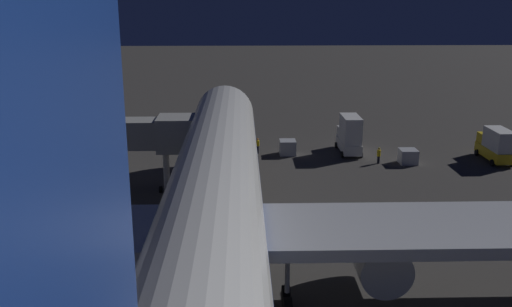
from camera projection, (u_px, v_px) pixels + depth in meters
ground_plane at (221, 225)px, 43.68m from camera, size 320.00×320.00×0.00m
airliner_at_gate at (211, 220)px, 30.68m from camera, size 50.64×62.71×19.18m
jet_bridge at (105, 134)px, 49.16m from camera, size 18.93×3.40×7.06m
cargo_truck_aft at (496, 145)px, 59.98m from camera, size 2.36×5.78×3.63m
catering_truck at (349, 135)px, 62.86m from camera, size 2.36×5.76×4.40m
baggage_container_mid_row at (288, 147)px, 62.74m from camera, size 1.81×1.90×1.64m
baggage_container_far_row at (408, 156)px, 59.41m from camera, size 1.80×1.83×1.54m
ground_crew_near_nose_gear at (379, 155)px, 59.32m from camera, size 0.40×0.40×1.77m
ground_crew_by_tug at (258, 145)px, 63.04m from camera, size 0.40×0.40×1.80m
traffic_cone_nose_port at (246, 157)px, 61.01m from camera, size 0.36×0.36×0.55m
traffic_cone_nose_starboard at (206, 157)px, 60.90m from camera, size 0.36×0.36×0.55m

